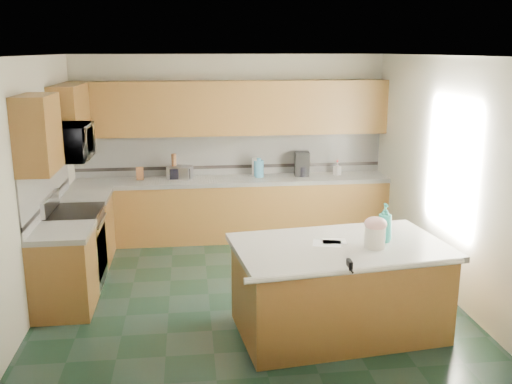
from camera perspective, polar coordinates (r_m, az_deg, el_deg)
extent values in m
plane|color=black|center=(6.79, -0.92, -9.97)|extent=(4.60, 4.60, 0.00)
plane|color=white|center=(6.20, -1.02, 13.47)|extent=(4.60, 4.60, 0.00)
cube|color=beige|center=(8.62, -2.56, 4.62)|extent=(4.60, 0.04, 2.70)
cube|color=beige|center=(4.14, 2.34, -5.91)|extent=(4.60, 0.04, 2.70)
cube|color=beige|center=(6.55, -21.61, 0.59)|extent=(0.04, 4.60, 2.70)
cube|color=beige|center=(6.98, 18.35, 1.65)|extent=(0.04, 4.60, 2.70)
cube|color=#533617|center=(8.51, -2.32, -1.85)|extent=(4.60, 0.60, 0.86)
cube|color=white|center=(8.40, -2.36, 1.17)|extent=(4.60, 0.64, 0.06)
cube|color=#533617|center=(8.36, -2.50, 8.40)|extent=(4.60, 0.33, 0.78)
cube|color=silver|center=(8.61, -2.53, 3.83)|extent=(4.60, 0.02, 0.63)
cube|color=black|center=(8.64, -2.51, 2.55)|extent=(4.60, 0.01, 0.05)
cube|color=#533617|center=(7.93, -16.49, -3.65)|extent=(0.60, 0.82, 0.86)
cube|color=white|center=(7.81, -16.72, -0.43)|extent=(0.64, 0.82, 0.06)
cube|color=#533617|center=(6.51, -18.65, -7.71)|extent=(0.60, 0.72, 0.86)
cube|color=white|center=(6.36, -18.98, -3.86)|extent=(0.64, 0.72, 0.06)
cube|color=silver|center=(7.08, -20.19, 0.72)|extent=(0.02, 2.30, 0.63)
cube|color=black|center=(7.13, -20.01, -0.80)|extent=(0.01, 2.30, 0.05)
cube|color=#533617|center=(7.78, -18.09, 7.30)|extent=(0.33, 1.09, 0.78)
cube|color=#533617|center=(6.17, -20.98, 5.46)|extent=(0.33, 0.72, 0.78)
cube|color=#B7B7BC|center=(7.19, -17.50, -5.47)|extent=(0.60, 0.76, 0.88)
cube|color=black|center=(7.15, -15.19, -5.74)|extent=(0.02, 0.68, 0.55)
cube|color=black|center=(7.05, -17.78, -1.94)|extent=(0.62, 0.78, 0.04)
cylinder|color=#B7B7BC|center=(7.03, -15.14, -2.82)|extent=(0.02, 0.66, 0.02)
cube|color=#B7B7BC|center=(7.08, -19.91, -1.06)|extent=(0.06, 0.76, 0.18)
imported|color=#B7B7BC|center=(6.88, -18.29, 4.74)|extent=(0.50, 0.73, 0.41)
cube|color=#533617|center=(5.81, 8.26, -9.76)|extent=(2.07, 1.34, 0.86)
cube|color=white|center=(5.65, 8.42, -5.48)|extent=(2.18, 1.45, 0.06)
cylinder|color=white|center=(5.10, 10.20, -7.73)|extent=(2.04, 0.30, 0.06)
cylinder|color=white|center=(5.57, 11.80, -4.45)|extent=(0.25, 0.25, 0.20)
ellipsoid|color=beige|center=(5.53, 11.87, -3.13)|extent=(0.22, 0.22, 0.13)
cylinder|color=tan|center=(5.52, 11.90, -2.67)|extent=(0.07, 0.02, 0.02)
sphere|color=tan|center=(5.51, 11.55, -2.68)|extent=(0.04, 0.04, 0.04)
sphere|color=tan|center=(5.53, 12.25, -2.65)|extent=(0.04, 0.04, 0.04)
imported|color=teal|center=(5.74, 12.76, -3.03)|extent=(0.16, 0.16, 0.38)
cube|color=white|center=(5.71, 7.82, -4.90)|extent=(0.26, 0.21, 0.00)
cube|color=white|center=(5.64, 7.11, -5.12)|extent=(0.32, 0.27, 0.00)
cube|color=black|center=(5.08, 9.33, -7.29)|extent=(0.04, 0.11, 0.10)
cylinder|color=black|center=(5.03, 9.54, -7.78)|extent=(0.02, 0.08, 0.02)
cube|color=#472814|center=(8.43, -11.53, 1.81)|extent=(0.11, 0.15, 0.21)
cylinder|color=black|center=(8.43, -8.17, 1.82)|extent=(0.12, 0.12, 0.15)
cylinder|color=#472814|center=(8.40, -8.21, 3.07)|extent=(0.07, 0.07, 0.22)
cube|color=#B7B7BC|center=(8.40, -7.61, 1.94)|extent=(0.39, 0.33, 0.19)
cube|color=black|center=(8.30, -7.62, 1.78)|extent=(0.29, 0.01, 0.15)
cylinder|color=white|center=(8.50, 0.01, 2.49)|extent=(0.12, 0.12, 0.28)
cylinder|color=#B7B7BC|center=(8.52, 0.01, 1.63)|extent=(0.19, 0.19, 0.01)
cylinder|color=#4D9AC1|center=(8.46, 0.27, 2.35)|extent=(0.15, 0.15, 0.25)
cylinder|color=#4D9AC1|center=(8.44, 0.27, 3.29)|extent=(0.07, 0.07, 0.04)
cube|color=black|center=(8.58, 4.62, 2.83)|extent=(0.23, 0.25, 0.36)
cylinder|color=black|center=(8.55, 4.67, 2.07)|extent=(0.15, 0.15, 0.15)
imported|color=white|center=(8.69, 8.13, 2.34)|extent=(0.12, 0.12, 0.20)
cylinder|color=red|center=(8.66, 8.15, 3.07)|extent=(0.02, 0.02, 0.03)
cube|color=white|center=(6.76, 18.92, 2.52)|extent=(0.02, 1.40, 1.10)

